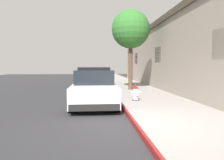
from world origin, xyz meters
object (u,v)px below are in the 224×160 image
fire_hydrant (136,93)px  street_tree (131,30)px  parked_car_silver_ahead (92,77)px  police_cruiser (94,88)px

fire_hydrant → street_tree: (0.57, 4.60, 3.64)m
parked_car_silver_ahead → fire_hydrant: size_ratio=6.37×
parked_car_silver_ahead → police_cruiser: bearing=-89.0°
police_cruiser → fire_hydrant: police_cruiser is taller
police_cruiser → fire_hydrant: (1.90, -0.17, -0.24)m
fire_hydrant → street_tree: size_ratio=0.14×
parked_car_silver_ahead → fire_hydrant: bearing=-77.2°
police_cruiser → street_tree: size_ratio=0.91×
parked_car_silver_ahead → street_tree: bearing=-59.4°
police_cruiser → parked_car_silver_ahead: size_ratio=1.00×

